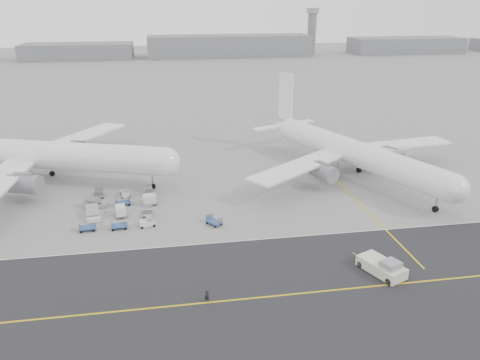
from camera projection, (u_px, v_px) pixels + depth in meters
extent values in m
plane|color=gray|center=(211.00, 237.00, 77.90)|extent=(700.00, 700.00, 0.00)
cube|color=#28282B|center=(262.00, 297.00, 62.09)|extent=(220.00, 32.00, 0.02)
cube|color=gold|center=(262.00, 297.00, 62.09)|extent=(220.00, 0.30, 0.01)
cube|color=silver|center=(242.00, 241.00, 76.62)|extent=(220.00, 0.25, 0.01)
cube|color=gold|center=(368.00, 212.00, 87.02)|extent=(0.30, 40.00, 0.01)
cylinder|color=gray|center=(312.00, 34.00, 331.73)|extent=(6.00, 6.00, 28.00)
cube|color=gray|center=(313.00, 11.00, 326.13)|extent=(7.00, 7.00, 3.50)
cylinder|color=white|center=(48.00, 155.00, 98.98)|extent=(51.45, 22.64, 6.00)
sphere|color=white|center=(166.00, 162.00, 94.91)|extent=(5.88, 5.88, 5.88)
cube|color=white|center=(78.00, 138.00, 113.97)|extent=(20.96, 27.58, 0.45)
cylinder|color=gray|center=(25.00, 184.00, 89.63)|extent=(7.24, 5.59, 3.72)
cylinder|color=gray|center=(79.00, 150.00, 109.57)|extent=(7.24, 5.59, 3.72)
cylinder|color=black|center=(153.00, 186.00, 97.42)|extent=(1.23, 0.84, 1.13)
cylinder|color=black|center=(34.00, 185.00, 97.99)|extent=(1.23, 0.84, 1.13)
cylinder|color=black|center=(52.00, 173.00, 104.61)|extent=(1.23, 0.84, 1.13)
cylinder|color=gray|center=(152.00, 179.00, 96.85)|extent=(0.36, 0.36, 3.15)
cylinder|color=white|center=(356.00, 153.00, 101.81)|extent=(23.41, 46.72, 5.53)
sphere|color=white|center=(454.00, 189.00, 82.66)|extent=(5.42, 5.42, 5.42)
cone|color=white|center=(286.00, 126.00, 121.74)|extent=(8.17, 10.59, 4.98)
cube|color=white|center=(286.00, 97.00, 119.45)|extent=(2.47, 5.09, 11.76)
cube|color=white|center=(269.00, 127.00, 120.02)|extent=(9.17, 5.79, 0.25)
cube|color=white|center=(299.00, 123.00, 124.76)|extent=(9.17, 5.79, 0.25)
cube|color=white|center=(300.00, 166.00, 95.89)|extent=(24.81, 20.40, 0.45)
cube|color=white|center=(397.00, 145.00, 110.10)|extent=(27.04, 9.63, 0.45)
cylinder|color=gray|center=(324.00, 172.00, 96.74)|extent=(5.40, 6.74, 3.43)
cylinder|color=gray|center=(391.00, 156.00, 106.51)|extent=(5.40, 6.74, 3.43)
cylinder|color=black|center=(435.00, 209.00, 86.83)|extent=(0.92, 1.30, 1.20)
cylinder|color=black|center=(337.00, 175.00, 103.42)|extent=(0.92, 1.30, 1.20)
cylinder|color=black|center=(359.00, 170.00, 106.66)|extent=(0.92, 1.30, 1.20)
cylinder|color=gray|center=(437.00, 202.00, 86.30)|extent=(0.36, 0.36, 2.90)
cube|color=beige|center=(381.00, 267.00, 67.36)|extent=(5.80, 7.65, 1.56)
cube|color=gray|center=(391.00, 265.00, 65.72)|extent=(3.13, 3.01, 1.00)
cylinder|color=gray|center=(359.00, 257.00, 70.82)|extent=(1.31, 2.72, 0.18)
cylinder|color=black|center=(389.00, 282.00, 64.70)|extent=(0.81, 1.10, 1.00)
cylinder|color=black|center=(403.00, 275.00, 66.16)|extent=(0.81, 1.10, 1.00)
cylinder|color=black|center=(360.00, 264.00, 68.89)|extent=(0.81, 1.10, 1.00)
cylinder|color=black|center=(374.00, 259.00, 70.35)|extent=(0.81, 1.10, 1.00)
cylinder|color=gray|center=(403.00, 163.00, 107.29)|extent=(1.48, 1.48, 3.70)
cube|color=gray|center=(402.00, 169.00, 107.84)|extent=(2.58, 2.58, 0.65)
cube|color=silver|center=(378.00, 155.00, 105.00)|extent=(14.02, 3.62, 2.40)
cube|color=gray|center=(351.00, 157.00, 103.54)|extent=(1.33, 3.03, 2.77)
cylinder|color=black|center=(403.00, 168.00, 109.00)|extent=(0.32, 0.57, 0.55)
imported|color=black|center=(207.00, 296.00, 60.85)|extent=(0.67, 0.46, 1.76)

